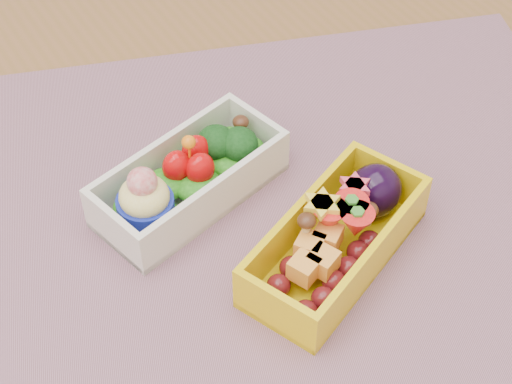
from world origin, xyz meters
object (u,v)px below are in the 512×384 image
table (217,284)px  placemat (251,233)px  bento_yellow (338,237)px  bento_white (189,179)px

table → placemat: bearing=-71.1°
placemat → bento_yellow: bento_yellow is taller
table → bento_yellow: 0.16m
table → placemat: placemat is taller
table → bento_yellow: bento_yellow is taller
table → bento_white: (-0.01, 0.02, 0.12)m
placemat → bento_white: 0.06m
bento_yellow → placemat: bearing=106.0°
placemat → bento_white: size_ratio=3.56×
bento_white → placemat: bearing=-82.0°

